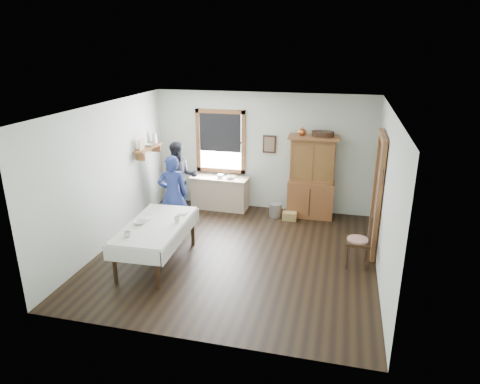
% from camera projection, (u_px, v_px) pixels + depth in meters
% --- Properties ---
extents(room, '(5.01, 5.01, 2.70)m').
position_uv_depth(room, '(236.00, 185.00, 7.50)').
color(room, black).
rests_on(room, ground).
extents(window, '(1.18, 0.07, 1.48)m').
position_uv_depth(window, '(221.00, 139.00, 9.89)').
color(window, white).
rests_on(window, room).
extents(doorway, '(0.09, 1.14, 2.22)m').
position_uv_depth(doorway, '(378.00, 191.00, 7.79)').
color(doorway, '#473B33').
rests_on(doorway, room).
extents(wall_shelf, '(0.24, 1.00, 0.44)m').
position_uv_depth(wall_shelf, '(149.00, 146.00, 9.37)').
color(wall_shelf, brown).
rests_on(wall_shelf, room).
extents(framed_picture, '(0.30, 0.04, 0.40)m').
position_uv_depth(framed_picture, '(269.00, 144.00, 9.66)').
color(framed_picture, '#352012').
rests_on(framed_picture, room).
extents(rug_beater, '(0.01, 0.27, 0.27)m').
position_uv_depth(rug_beater, '(383.00, 170.00, 7.10)').
color(rug_beater, black).
rests_on(rug_beater, room).
extents(work_counter, '(1.36, 0.55, 0.77)m').
position_uv_depth(work_counter, '(220.00, 193.00, 10.05)').
color(work_counter, tan).
rests_on(work_counter, room).
extents(china_hutch, '(1.09, 0.53, 1.84)m').
position_uv_depth(china_hutch, '(312.00, 177.00, 9.40)').
color(china_hutch, brown).
rests_on(china_hutch, room).
extents(dining_table, '(1.06, 1.90, 0.75)m').
position_uv_depth(dining_table, '(157.00, 243.00, 7.54)').
color(dining_table, silver).
rests_on(dining_table, room).
extents(spindle_chair, '(0.47, 0.47, 1.00)m').
position_uv_depth(spindle_chair, '(358.00, 239.00, 7.41)').
color(spindle_chair, '#352012').
rests_on(spindle_chair, room).
extents(pail, '(0.29, 0.29, 0.30)m').
position_uv_depth(pail, '(275.00, 210.00, 9.63)').
color(pail, '#9B9DA3').
rests_on(pail, room).
extents(wicker_basket, '(0.32, 0.23, 0.18)m').
position_uv_depth(wicker_basket, '(290.00, 216.00, 9.46)').
color(wicker_basket, '#9B7F46').
rests_on(wicker_basket, room).
extents(woman_blue, '(0.63, 0.51, 1.51)m').
position_uv_depth(woman_blue, '(173.00, 197.00, 8.66)').
color(woman_blue, navy).
rests_on(woman_blue, room).
extents(figure_dark, '(0.91, 0.83, 1.53)m').
position_uv_depth(figure_dark, '(180.00, 180.00, 9.70)').
color(figure_dark, black).
rests_on(figure_dark, room).
extents(table_cup_a, '(0.13, 0.13, 0.09)m').
position_uv_depth(table_cup_a, '(127.00, 234.00, 6.90)').
color(table_cup_a, silver).
rests_on(table_cup_a, dining_table).
extents(table_cup_b, '(0.13, 0.13, 0.10)m').
position_uv_depth(table_cup_b, '(177.00, 219.00, 7.47)').
color(table_cup_b, silver).
rests_on(table_cup_b, dining_table).
extents(table_bowl, '(0.25, 0.25, 0.06)m').
position_uv_depth(table_bowl, '(140.00, 222.00, 7.41)').
color(table_bowl, silver).
rests_on(table_bowl, dining_table).
extents(counter_book, '(0.23, 0.25, 0.02)m').
position_uv_depth(counter_book, '(230.00, 176.00, 9.96)').
color(counter_book, brown).
rests_on(counter_book, work_counter).
extents(counter_bowl, '(0.26, 0.26, 0.06)m').
position_uv_depth(counter_bowl, '(230.00, 177.00, 9.80)').
color(counter_bowl, silver).
rests_on(counter_bowl, work_counter).
extents(shelf_bowl, '(0.22, 0.22, 0.05)m').
position_uv_depth(shelf_bowl, '(149.00, 145.00, 9.37)').
color(shelf_bowl, silver).
rests_on(shelf_bowl, wall_shelf).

